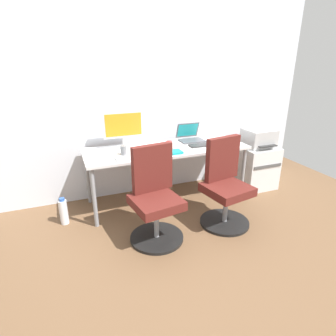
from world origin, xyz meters
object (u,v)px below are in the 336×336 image
(water_bottle_on_floor, at_px, (64,212))
(open_laptop, at_px, (190,136))
(office_chair_right, at_px, (225,186))
(side_cabinet, at_px, (255,166))
(printer, at_px, (259,138))
(desktop_monitor, at_px, (123,127))
(coffee_mug, at_px, (169,145))
(office_chair_left, at_px, (155,199))

(water_bottle_on_floor, xyz_separation_m, open_laptop, (1.66, 0.30, 0.61))
(office_chair_right, height_order, side_cabinet, office_chair_right)
(water_bottle_on_floor, bearing_deg, open_laptop, 10.39)
(side_cabinet, height_order, printer, printer)
(printer, distance_m, open_laptop, 0.95)
(office_chair_right, bearing_deg, desktop_monitor, 134.33)
(open_laptop, xyz_separation_m, coffee_mug, (-0.39, -0.24, -0.01))
(water_bottle_on_floor, xyz_separation_m, desktop_monitor, (0.78, 0.32, 0.81))
(water_bottle_on_floor, relative_size, open_laptop, 1.00)
(open_laptop, height_order, coffee_mug, open_laptop)
(office_chair_left, xyz_separation_m, water_bottle_on_floor, (-0.86, 0.58, -0.28))
(office_chair_right, height_order, water_bottle_on_floor, office_chair_right)
(printer, distance_m, coffee_mug, 1.31)
(open_laptop, bearing_deg, office_chair_left, -131.93)
(printer, bearing_deg, coffee_mug, -179.83)
(office_chair_left, distance_m, printer, 1.85)
(side_cabinet, relative_size, printer, 1.46)
(water_bottle_on_floor, relative_size, desktop_monitor, 0.65)
(water_bottle_on_floor, xyz_separation_m, coffee_mug, (1.27, 0.07, 0.61))
(water_bottle_on_floor, distance_m, coffee_mug, 1.41)
(desktop_monitor, bearing_deg, office_chair_left, -84.97)
(water_bottle_on_floor, bearing_deg, coffee_mug, 3.09)
(printer, distance_m, water_bottle_on_floor, 2.64)
(desktop_monitor, bearing_deg, coffee_mug, -26.94)
(desktop_monitor, distance_m, open_laptop, 0.90)
(open_laptop, bearing_deg, office_chair_right, -89.88)
(office_chair_right, relative_size, printer, 2.35)
(printer, relative_size, open_laptop, 1.29)
(side_cabinet, relative_size, open_laptop, 1.89)
(water_bottle_on_floor, relative_size, coffee_mug, 3.37)
(office_chair_left, bearing_deg, printer, 20.89)
(side_cabinet, height_order, coffee_mug, coffee_mug)
(office_chair_left, height_order, office_chair_right, same)
(printer, relative_size, desktop_monitor, 0.83)
(water_bottle_on_floor, bearing_deg, office_chair_right, -19.29)
(open_laptop, bearing_deg, desktop_monitor, 179.25)
(office_chair_right, bearing_deg, water_bottle_on_floor, 160.71)
(side_cabinet, distance_m, desktop_monitor, 1.93)
(printer, height_order, water_bottle_on_floor, printer)
(desktop_monitor, height_order, open_laptop, desktop_monitor)
(water_bottle_on_floor, bearing_deg, office_chair_left, -33.93)
(coffee_mug, bearing_deg, water_bottle_on_floor, -176.91)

